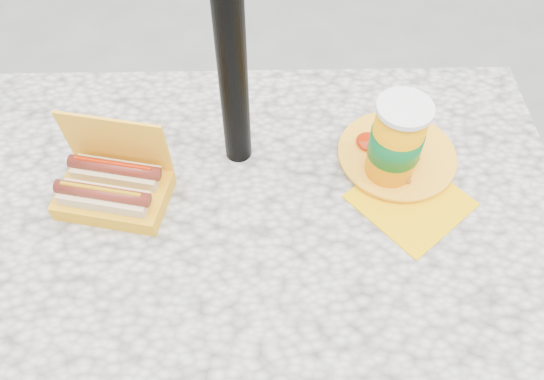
{
  "coord_description": "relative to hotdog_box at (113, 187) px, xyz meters",
  "views": [
    {
      "loc": [
        0.05,
        -0.52,
        1.53
      ],
      "look_at": [
        0.06,
        0.03,
        0.8
      ],
      "focal_mm": 35.0,
      "sensor_mm": 36.0,
      "label": 1
    }
  ],
  "objects": [
    {
      "name": "fries_plate",
      "position": [
        0.52,
        0.08,
        -0.02
      ],
      "size": [
        0.25,
        0.34,
        0.04
      ],
      "rotation": [
        0.0,
        0.0,
        0.4
      ],
      "color": "#FFB800",
      "rests_on": "picnic_table"
    },
    {
      "name": "hotdog_box",
      "position": [
        0.0,
        0.0,
        0.0
      ],
      "size": [
        0.21,
        0.16,
        0.16
      ],
      "rotation": [
        0.0,
        0.0,
        -0.21
      ],
      "color": "#FCAC1E",
      "rests_on": "picnic_table"
    },
    {
      "name": "picnic_table",
      "position": [
        0.22,
        -0.05,
        -0.14
      ],
      "size": [
        1.2,
        0.8,
        0.75
      ],
      "color": "beige",
      "rests_on": "ground"
    },
    {
      "name": "ground",
      "position": [
        0.22,
        -0.05,
        -0.78
      ],
      "size": [
        60.0,
        60.0,
        0.0
      ],
      "primitive_type": "plane",
      "color": "slate"
    },
    {
      "name": "soda_cup",
      "position": [
        0.5,
        0.05,
        0.05
      ],
      "size": [
        0.1,
        0.1,
        0.18
      ],
      "rotation": [
        0.0,
        0.0,
        -0.42
      ],
      "color": "#FF9900",
      "rests_on": "picnic_table"
    }
  ]
}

